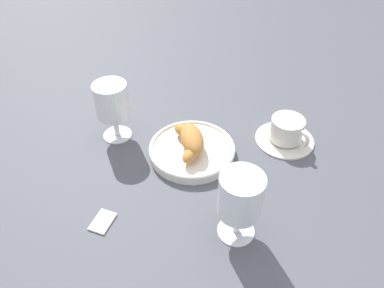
% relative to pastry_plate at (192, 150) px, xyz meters
% --- Properties ---
extents(ground_plane, '(2.20, 2.20, 0.00)m').
position_rel_pastry_plate_xyz_m(ground_plane, '(0.01, 0.01, -0.01)').
color(ground_plane, '#4C4F56').
extents(pastry_plate, '(0.19, 0.19, 0.02)m').
position_rel_pastry_plate_xyz_m(pastry_plate, '(0.00, 0.00, 0.00)').
color(pastry_plate, silver).
rests_on(pastry_plate, ground_plane).
extents(croissant_large, '(0.14, 0.08, 0.04)m').
position_rel_pastry_plate_xyz_m(croissant_large, '(-0.00, 0.00, 0.03)').
color(croissant_large, '#BC7A38').
rests_on(croissant_large, pastry_plate).
extents(coffee_cup_near, '(0.14, 0.14, 0.06)m').
position_rel_pastry_plate_xyz_m(coffee_cup_near, '(0.03, -0.22, 0.01)').
color(coffee_cup_near, silver).
rests_on(coffee_cup_near, ground_plane).
extents(juice_glass_left, '(0.08, 0.08, 0.14)m').
position_rel_pastry_plate_xyz_m(juice_glass_left, '(-0.21, -0.07, 0.08)').
color(juice_glass_left, white).
rests_on(juice_glass_left, ground_plane).
extents(juice_glass_right, '(0.08, 0.08, 0.14)m').
position_rel_pastry_plate_xyz_m(juice_glass_right, '(0.08, 0.17, 0.08)').
color(juice_glass_right, white).
rests_on(juice_glass_right, ground_plane).
extents(sugar_packet, '(0.06, 0.05, 0.01)m').
position_rel_pastry_plate_xyz_m(sugar_packet, '(-0.18, 0.18, -0.01)').
color(sugar_packet, white).
rests_on(sugar_packet, ground_plane).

